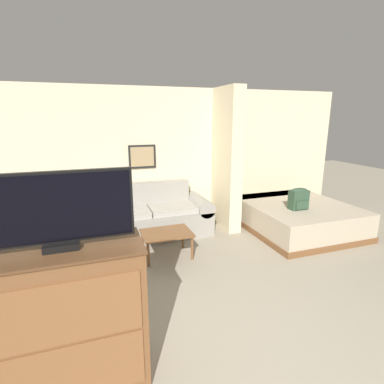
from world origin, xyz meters
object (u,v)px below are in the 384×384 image
coffee_table (167,235)px  tv (58,210)px  table_lamp (68,197)px  bed (295,216)px  tv_dresser (70,319)px  couch (149,217)px  backpack (299,198)px

coffee_table → tv: (-1.25, -1.94, 1.10)m
tv → table_lamp: bearing=92.5°
coffee_table → table_lamp: (-1.38, 0.88, 0.49)m
bed → tv_dresser: bearing=-149.5°
couch → table_lamp: size_ratio=5.57×
couch → tv_dresser: 3.11m
bed → backpack: backpack is taller
backpack → coffee_table: bearing=-179.7°
coffee_table → table_lamp: table_lamp is taller
tv_dresser → tv: (0.00, 0.00, 0.87)m
table_lamp → tv_dresser: (0.12, -2.82, -0.25)m
table_lamp → bed: (3.96, -0.56, -0.58)m
tv → backpack: size_ratio=2.73×
coffee_table → bed: size_ratio=0.37×
tv_dresser → backpack: 4.12m
tv_dresser → bed: 4.46m
couch → backpack: (2.46, -0.92, 0.37)m
couch → tv_dresser: tv_dresser is taller
coffee_table → tv: tv is taller
couch → coffee_table: couch is taller
tv → backpack: 4.19m
table_lamp → tv: (0.12, -2.82, 0.62)m
tv → bed: tv is taller
backpack → tv_dresser: bearing=-151.7°
couch → coffee_table: bearing=-84.4°
coffee_table → tv_dresser: 2.32m
tv_dresser → bed: bearing=30.5°
tv_dresser → backpack: (3.63, 1.95, 0.12)m
coffee_table → backpack: (2.37, 0.01, 0.35)m
tv → couch: bearing=68.0°
tv_dresser → tv: bearing=90.0°
couch → backpack: 2.66m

